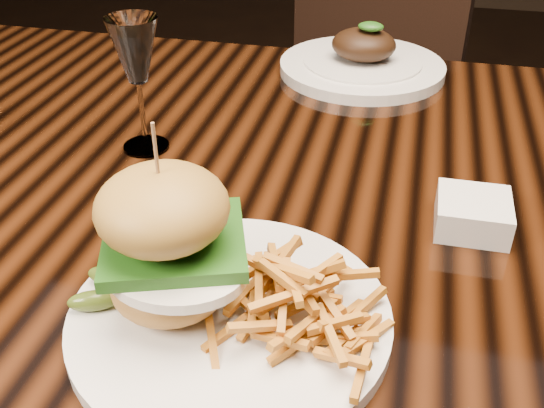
% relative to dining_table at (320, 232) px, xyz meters
% --- Properties ---
extents(dining_table, '(1.60, 0.90, 0.75)m').
position_rel_dining_table_xyz_m(dining_table, '(0.00, 0.00, 0.00)').
color(dining_table, black).
rests_on(dining_table, ground).
extents(burger_plate, '(0.29, 0.29, 0.19)m').
position_rel_dining_table_xyz_m(burger_plate, '(-0.05, -0.26, 0.13)').
color(burger_plate, silver).
rests_on(burger_plate, dining_table).
extents(ramekin, '(0.09, 0.09, 0.04)m').
position_rel_dining_table_xyz_m(ramekin, '(0.17, -0.06, 0.09)').
color(ramekin, silver).
rests_on(ramekin, dining_table).
extents(wine_glass, '(0.06, 0.06, 0.17)m').
position_rel_dining_table_xyz_m(wine_glass, '(-0.24, 0.03, 0.20)').
color(wine_glass, white).
rests_on(wine_glass, dining_table).
extents(far_dish, '(0.27, 0.27, 0.09)m').
position_rel_dining_table_xyz_m(far_dish, '(0.01, 0.36, 0.09)').
color(far_dish, silver).
rests_on(far_dish, dining_table).
extents(chair_far, '(0.56, 0.56, 0.95)m').
position_rel_dining_table_xyz_m(chair_far, '(-0.04, 0.89, -0.13)').
color(chair_far, black).
rests_on(chair_far, ground).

